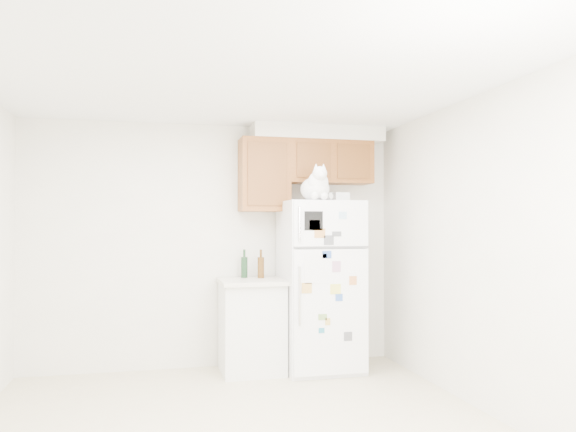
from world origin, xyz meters
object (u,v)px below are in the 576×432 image
object	(u,v)px
storage_box_back	(336,198)
base_counter	(252,325)
refrigerator	(320,285)
bottle_amber	(261,264)
bottle_green	(244,264)
cat	(316,187)
storage_box_front	(341,197)

from	to	relation	value
storage_box_back	base_counter	bearing A→B (deg)	-171.23
refrigerator	bottle_amber	bearing A→B (deg)	161.39
storage_box_back	bottle_amber	bearing A→B (deg)	-179.19
bottle_green	bottle_amber	world-z (taller)	same
refrigerator	bottle_green	world-z (taller)	refrigerator
cat	bottle_green	bearing A→B (deg)	141.84
bottle_green	refrigerator	bearing A→B (deg)	-19.58
storage_box_front	storage_box_back	bearing A→B (deg)	82.86
storage_box_back	bottle_green	bearing A→B (deg)	177.33
storage_box_front	bottle_amber	size ratio (longest dim) A/B	0.52
storage_box_front	bottle_green	world-z (taller)	storage_box_front
refrigerator	cat	size ratio (longest dim) A/B	3.43
base_counter	storage_box_front	size ratio (longest dim) A/B	6.13
base_counter	bottle_green	distance (m)	0.63
bottle_green	base_counter	bearing A→B (deg)	-76.36
storage_box_back	bottle_green	size ratio (longest dim) A/B	0.62
cat	base_counter	bearing A→B (deg)	152.37
refrigerator	storage_box_front	distance (m)	0.92
refrigerator	base_counter	world-z (taller)	refrigerator
storage_box_back	storage_box_front	distance (m)	0.19
base_counter	bottle_amber	distance (m)	0.63
storage_box_back	storage_box_front	xyz separation A→B (m)	(-0.01, -0.19, -0.01)
base_counter	storage_box_front	distance (m)	1.57
bottle_amber	base_counter	bearing A→B (deg)	-133.75
cat	bottle_amber	xyz separation A→B (m)	(-0.46, 0.42, -0.77)
storage_box_front	bottle_green	distance (m)	1.20
cat	storage_box_front	bearing A→B (deg)	30.96
storage_box_back	refrigerator	bearing A→B (deg)	-142.06
base_counter	bottle_green	xyz separation A→B (m)	(-0.05, 0.19, 0.60)
bottle_amber	bottle_green	bearing A→B (deg)	157.04
refrigerator	storage_box_back	world-z (taller)	storage_box_back
bottle_green	bottle_amber	xyz separation A→B (m)	(0.16, -0.07, 0.00)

